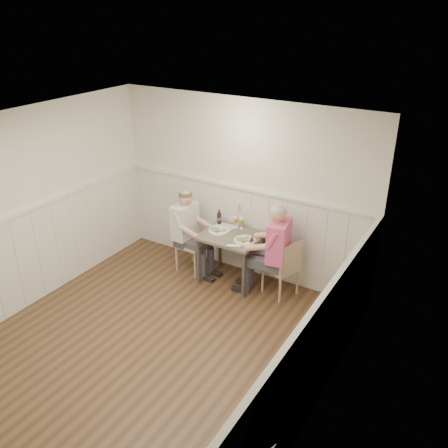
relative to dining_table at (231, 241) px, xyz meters
name	(u,v)px	position (x,y,z in m)	size (l,w,h in m)	color
ground_plane	(149,350)	(-0.06, -1.84, -0.64)	(4.50, 4.50, 0.00)	#442D1D
room_shell	(139,236)	(-0.06, -1.84, 0.87)	(4.04, 4.54, 2.60)	silver
wainscot	(180,274)	(-0.06, -1.15, 0.05)	(4.00, 4.49, 1.34)	silver
dining_table	(231,241)	(0.00, 0.00, 0.00)	(0.84, 0.70, 0.75)	brown
chair_right	(284,266)	(0.81, 0.05, -0.18)	(0.51, 0.51, 0.85)	#A2836A
chair_left	(190,239)	(-0.70, -0.01, -0.15)	(0.48, 0.48, 0.91)	#A2836A
man_in_pink	(275,258)	(0.70, -0.02, -0.06)	(0.70, 0.49, 1.39)	#3F3F47
diner_cream	(188,237)	(-0.72, -0.06, -0.09)	(0.62, 0.43, 1.31)	#3F3F47
plate_man	(244,239)	(0.25, -0.08, 0.13)	(0.30, 0.30, 0.08)	white
plate_diner	(218,230)	(-0.23, -0.01, 0.13)	(0.30, 0.30, 0.07)	white
beer_glass_a	(242,222)	(0.03, 0.24, 0.22)	(0.07, 0.07, 0.17)	silver
beer_glass_b	(235,220)	(-0.06, 0.22, 0.23)	(0.07, 0.07, 0.18)	silver
beer_bottle	(219,218)	(-0.33, 0.22, 0.21)	(0.06, 0.06, 0.23)	black
rolled_napkin	(234,246)	(0.22, -0.31, 0.13)	(0.18, 0.11, 0.04)	white
grass_vase	(238,217)	(-0.04, 0.24, 0.28)	(0.04, 0.04, 0.39)	silver
gingham_mat	(223,227)	(-0.23, 0.16, 0.11)	(0.31, 0.25, 0.01)	#7588C7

